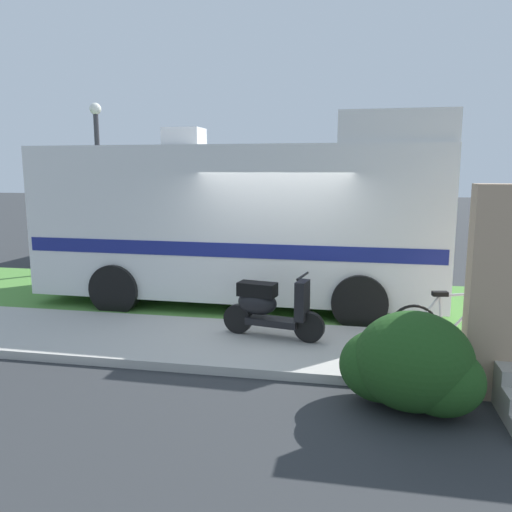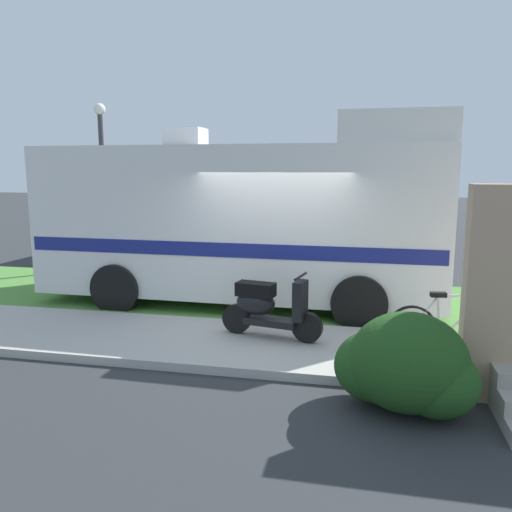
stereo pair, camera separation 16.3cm
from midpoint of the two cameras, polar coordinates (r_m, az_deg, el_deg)
The scene contains 11 objects.
ground_plane at distance 8.54m, azimuth 2.40°, elevation -7.72°, with size 80.00×80.00×0.00m, color #2D3033.
sidewalk at distance 7.40m, azimuth 0.82°, elevation -10.01°, with size 24.00×2.00×0.12m.
grass_strip at distance 9.95m, azimuth 3.85°, elevation -4.94°, with size 24.00×3.40×0.08m.
motorhome_rv at distance 9.64m, azimuth -0.42°, elevation 4.27°, with size 7.31×2.83×3.45m.
scooter at distance 7.46m, azimuth 1.90°, elevation -5.65°, with size 1.53×0.58×0.97m.
bicycle at distance 7.31m, azimuth 21.46°, elevation -7.37°, with size 1.67×0.52×0.89m.
pickup_truck_near at distance 15.08m, azimuth -11.87°, elevation 3.59°, with size 5.42×2.44×1.87m.
pickup_truck_far at distance 17.40m, azimuth 7.10°, elevation 4.37°, with size 5.80×2.39×1.76m.
bush_by_porch at distance 5.76m, azimuth 17.15°, elevation -11.72°, with size 1.49×1.12×1.06m.
bottle_green at distance 7.89m, azimuth 22.93°, elevation -8.27°, with size 0.07×0.07×0.25m.
street_lamp_post at distance 13.19m, azimuth -16.38°, elevation 9.11°, with size 0.28×0.28×4.10m.
Camera 2 is at (1.43, -8.01, 2.57)m, focal length 35.88 mm.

